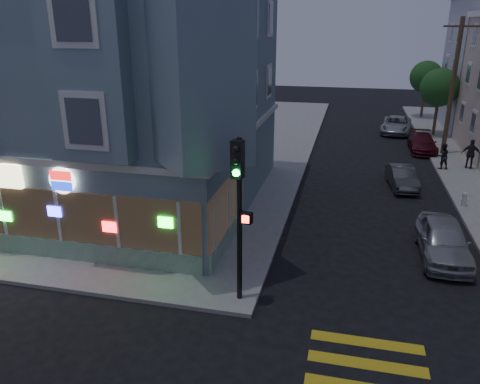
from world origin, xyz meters
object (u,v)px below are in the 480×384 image
(fire_hydrant, at_px, (464,199))
(pedestrian_b, at_px, (471,154))
(street_tree_near, at_px, (440,88))
(pedestrian_a, at_px, (443,156))
(street_tree_far, at_px, (426,77))
(parked_car_a, at_px, (443,240))
(parked_car_c, at_px, (422,143))
(parked_car_d, at_px, (396,125))
(parked_car_b, at_px, (402,177))
(traffic_signal, at_px, (239,196))
(utility_pole, at_px, (453,86))

(fire_hydrant, bearing_deg, pedestrian_b, 76.78)
(street_tree_near, bearing_deg, pedestrian_a, -95.17)
(street_tree_far, relative_size, parked_car_a, 1.20)
(parked_car_c, bearing_deg, street_tree_far, 83.59)
(pedestrian_a, xyz_separation_m, parked_car_d, (-1.99, 10.62, -0.26))
(parked_car_b, xyz_separation_m, traffic_signal, (-6.17, -13.41, 3.22))
(utility_pole, relative_size, parked_car_b, 2.47)
(parked_car_b, relative_size, parked_car_c, 0.84)
(street_tree_far, xyz_separation_m, parked_car_a, (-2.76, -30.25, -3.18))
(pedestrian_b, bearing_deg, parked_car_c, -49.50)
(parked_car_a, height_order, fire_hydrant, parked_car_a)
(street_tree_far, bearing_deg, traffic_signal, -105.48)
(street_tree_near, bearing_deg, street_tree_far, 90.00)
(parked_car_c, xyz_separation_m, parked_car_d, (-1.39, 5.94, 0.06))
(parked_car_b, bearing_deg, parked_car_d, 80.43)
(fire_hydrant, bearing_deg, street_tree_near, 87.05)
(pedestrian_a, height_order, traffic_signal, traffic_signal)
(parked_car_d, bearing_deg, pedestrian_b, -62.67)
(parked_car_c, xyz_separation_m, fire_hydrant, (0.65, -11.22, -0.10))
(pedestrian_a, height_order, parked_car_c, pedestrian_a)
(street_tree_far, bearing_deg, parked_car_b, -99.35)
(pedestrian_a, xyz_separation_m, pedestrian_b, (1.70, 0.47, 0.12))
(utility_pole, height_order, street_tree_near, utility_pole)
(utility_pole, relative_size, street_tree_far, 1.70)
(street_tree_near, bearing_deg, parked_car_d, 166.87)
(pedestrian_b, xyz_separation_m, parked_car_c, (-2.30, 4.21, -0.44))
(pedestrian_b, xyz_separation_m, traffic_signal, (-10.57, -17.80, 2.75))
(parked_car_d, distance_m, fire_hydrant, 17.29)
(street_tree_near, distance_m, parked_car_a, 22.64)
(street_tree_near, xyz_separation_m, parked_car_b, (-3.60, -13.86, -3.33))
(pedestrian_a, distance_m, parked_car_a, 12.44)
(pedestrian_a, relative_size, parked_car_b, 0.44)
(street_tree_near, bearing_deg, pedestrian_b, -85.17)
(street_tree_far, height_order, parked_car_b, street_tree_far)
(utility_pole, relative_size, pedestrian_a, 5.66)
(parked_car_b, height_order, fire_hydrant, parked_car_b)
(pedestrian_a, bearing_deg, fire_hydrant, 73.80)
(utility_pole, distance_m, fire_hydrant, 11.34)
(parked_car_b, bearing_deg, pedestrian_a, 48.64)
(pedestrian_b, relative_size, fire_hydrant, 2.55)
(pedestrian_a, xyz_separation_m, parked_car_a, (-1.86, -12.30, -0.19))
(parked_car_a, relative_size, parked_car_d, 0.90)
(street_tree_far, distance_m, parked_car_b, 22.41)
(pedestrian_a, bearing_deg, parked_car_d, -96.04)
(utility_pole, relative_size, parked_car_d, 1.83)
(pedestrian_a, relative_size, fire_hydrant, 2.21)
(street_tree_near, height_order, fire_hydrant, street_tree_near)
(parked_car_c, height_order, parked_car_d, parked_car_d)
(street_tree_far, distance_m, pedestrian_b, 17.73)
(pedestrian_a, distance_m, traffic_signal, 19.67)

